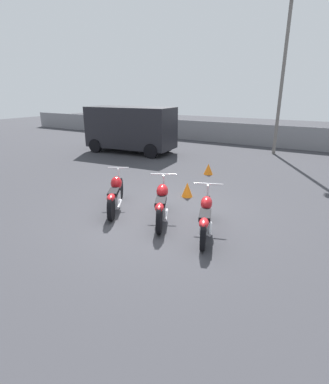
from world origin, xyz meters
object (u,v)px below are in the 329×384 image
Objects in this scene: traffic_cone_near at (208,169)px; traffic_cone_far at (187,190)px; light_pole_left at (284,64)px; parked_van at (131,128)px; motorcycle_slot_1 at (162,203)px; motorcycle_slot_0 at (116,194)px; motorcycle_slot_2 at (206,217)px.

traffic_cone_far is at bearing -80.13° from traffic_cone_near.
traffic_cone_far is (0.47, -2.72, 0.02)m from traffic_cone_near.
light_pole_left is 15.86× the size of traffic_cone_far.
parked_van is 5.67m from traffic_cone_near.
parked_van is at bearing 104.91° from motorcycle_slot_1.
traffic_cone_near is (-0.75, 4.63, -0.25)m from motorcycle_slot_1.
motorcycle_slot_0 is at bearing 28.80° from parked_van.
light_pole_left is 7.93m from parked_van.
motorcycle_slot_2 is at bearing 41.42° from parked_van.
traffic_cone_near is at bearing 99.87° from traffic_cone_far.
traffic_cone_far is (5.68, -4.70, -1.04)m from parked_van.
parked_van is at bearing 159.18° from traffic_cone_near.
traffic_cone_far reaches higher than traffic_cone_near.
traffic_cone_far is (1.18, 1.92, -0.21)m from motorcycle_slot_0.
light_pole_left is 10.90m from motorcycle_slot_2.
parked_van is (-4.50, 6.62, 0.83)m from motorcycle_slot_0.
motorcycle_slot_0 is 8.05m from parked_van.
light_pole_left reaches higher than motorcycle_slot_2.
motorcycle_slot_2 is at bearing -86.18° from light_pole_left.
light_pole_left is at bearing 112.59° from parked_van.
parked_van is (-5.95, 6.61, 0.81)m from motorcycle_slot_1.
traffic_cone_far is at bearing 45.00° from parked_van.
traffic_cone_near is at bearing -103.29° from light_pole_left.
traffic_cone_near is at bearing 72.07° from motorcycle_slot_1.
traffic_cone_near is 0.93× the size of traffic_cone_far.
motorcycle_slot_2 is 0.44× the size of parked_van.
motorcycle_slot_1 is 4.24× the size of traffic_cone_far.
motorcycle_slot_1 reaches higher than motorcycle_slot_0.
light_pole_left reaches higher than motorcycle_slot_1.
motorcycle_slot_1 is 0.95× the size of motorcycle_slot_2.
parked_van is at bearing 140.39° from traffic_cone_far.
motorcycle_slot_1 is at bearing -81.88° from traffic_cone_far.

